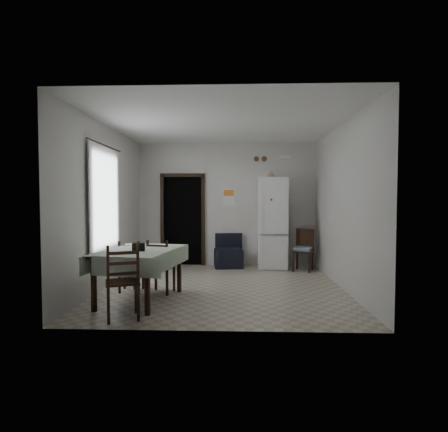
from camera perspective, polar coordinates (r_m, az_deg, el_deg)
ground at (r=6.82m, az=-0.16°, el=-10.74°), size 4.50×4.50×0.00m
ceiling at (r=6.77m, az=-0.17°, el=13.90°), size 4.20×4.50×0.02m
wall_back at (r=8.89m, az=0.43°, el=1.80°), size 4.20×0.02×2.90m
wall_front at (r=4.39m, az=-1.36°, el=1.00°), size 4.20×0.02×2.90m
wall_left at (r=7.04m, az=-17.50°, el=1.47°), size 0.02×4.50×2.90m
wall_right at (r=6.88m, az=17.60°, el=1.45°), size 0.02×4.50×2.90m
doorway at (r=9.19m, az=-6.09°, el=-0.62°), size 1.06×0.52×2.22m
window_recess at (r=6.87m, az=-18.47°, el=2.27°), size 0.10×1.20×1.60m
curtain at (r=6.83m, az=-17.60°, el=2.28°), size 0.02×1.45×1.85m
curtain_rod at (r=6.89m, az=-17.63°, el=10.20°), size 0.02×1.60×0.02m
calendar at (r=8.87m, az=0.75°, el=2.89°), size 0.28×0.02×0.40m
calendar_image at (r=8.87m, az=0.75°, el=3.54°), size 0.24×0.01×0.14m
light_switch at (r=8.88m, az=1.39°, el=-0.46°), size 0.08×0.02×0.12m
vent_left at (r=8.93m, az=4.97°, el=8.67°), size 0.12×0.03×0.12m
vent_right at (r=8.94m, az=6.14°, el=8.66°), size 0.12×0.03×0.12m
emergency_light at (r=8.96m, az=9.19°, el=8.81°), size 0.25×0.07×0.09m
fridge at (r=8.61m, az=7.37°, el=-1.05°), size 0.69×0.69×2.06m
tan_cone at (r=8.60m, az=7.18°, el=6.36°), size 0.22×0.22×0.16m
navy_seat at (r=8.65m, az=0.68°, el=-5.32°), size 0.70×0.69×0.77m
corner_chair at (r=8.38m, az=11.98°, el=-5.11°), size 0.52×0.52×0.92m
dining_table at (r=5.98m, az=-12.58°, el=-8.79°), size 1.25×1.68×0.80m
black_bag at (r=5.74m, az=-12.87°, el=-4.62°), size 0.20×0.13×0.12m
dining_chair_far_left at (r=6.62m, az=-13.93°, el=-7.35°), size 0.39×0.39×0.88m
dining_chair_far_right at (r=6.41m, az=-9.55°, el=-7.53°), size 0.45×0.45×0.90m
dining_chair_near_head at (r=5.16m, az=-15.20°, el=-9.53°), size 0.55×0.55×0.99m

